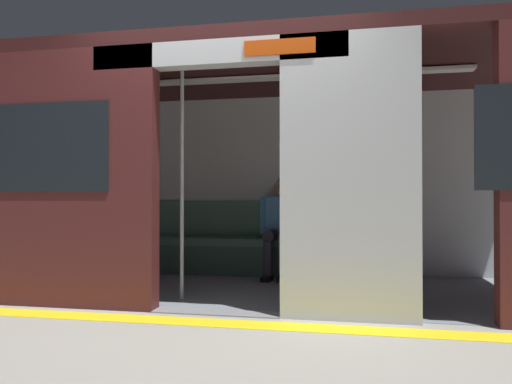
# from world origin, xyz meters

# --- Properties ---
(ground_plane) EXTENTS (60.00, 60.00, 0.00)m
(ground_plane) POSITION_xyz_m (0.00, 0.00, 0.00)
(ground_plane) COLOR gray
(platform_edge_strip) EXTENTS (8.00, 0.24, 0.01)m
(platform_edge_strip) POSITION_xyz_m (0.00, 0.30, 0.00)
(platform_edge_strip) COLOR yellow
(platform_edge_strip) RESTS_ON ground_plane
(train_car) EXTENTS (6.40, 2.50, 2.33)m
(train_car) POSITION_xyz_m (0.08, -1.09, 1.52)
(train_car) COLOR silver
(train_car) RESTS_ON ground_plane
(bench_seat) EXTENTS (2.80, 0.44, 0.45)m
(bench_seat) POSITION_xyz_m (0.00, -1.99, 0.34)
(bench_seat) COLOR #4C7566
(bench_seat) RESTS_ON ground_plane
(person_seated) EXTENTS (0.55, 0.69, 1.18)m
(person_seated) POSITION_xyz_m (-0.25, -1.93, 0.67)
(person_seated) COLOR #4C8CC6
(person_seated) RESTS_ON ground_plane
(handbag) EXTENTS (0.26, 0.15, 0.17)m
(handbag) POSITION_xyz_m (-0.64, -2.04, 0.53)
(handbag) COLOR brown
(handbag) RESTS_ON bench_seat
(book) EXTENTS (0.22, 0.26, 0.03)m
(book) POSITION_xyz_m (0.09, -2.04, 0.46)
(book) COLOR #33723F
(book) RESTS_ON bench_seat
(grab_pole_door) EXTENTS (0.04, 0.04, 2.19)m
(grab_pole_door) POSITION_xyz_m (0.47, -0.47, 1.10)
(grab_pole_door) COLOR silver
(grab_pole_door) RESTS_ON ground_plane
(grab_pole_far) EXTENTS (0.04, 0.04, 2.19)m
(grab_pole_far) POSITION_xyz_m (-0.47, -0.62, 1.10)
(grab_pole_far) COLOR silver
(grab_pole_far) RESTS_ON ground_plane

